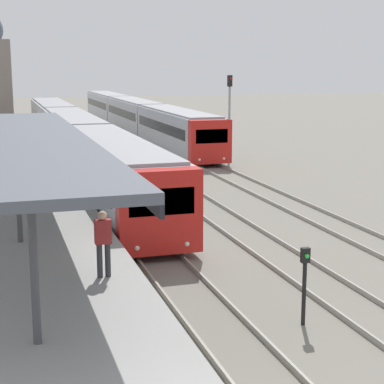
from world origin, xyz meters
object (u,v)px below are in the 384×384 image
person_on_platform (103,240)px  train_near (74,136)px  signal_mast_far (229,109)px  signal_post_near (305,278)px  train_far (135,115)px

person_on_platform → train_near: (2.45, 26.09, -0.26)m
person_on_platform → train_near: train_near is taller
signal_mast_far → signal_post_near: bearing=-106.5°
train_far → signal_post_near: 45.09m
train_near → signal_post_near: size_ratio=23.21×
train_near → signal_mast_far: bearing=-18.5°
train_far → person_on_platform: bearing=-103.2°
train_near → person_on_platform: bearing=-95.4°
train_near → signal_post_near: 28.12m
person_on_platform → signal_post_near: bearing=-23.7°
train_near → train_far: size_ratio=1.03×
person_on_platform → signal_mast_far: bearing=62.7°
train_far → signal_mast_far: 20.00m
train_near → train_far: 18.35m
train_far → signal_mast_far: size_ratio=7.84×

